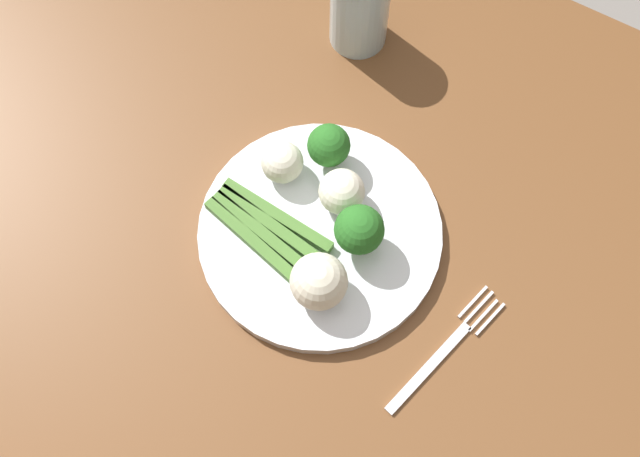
{
  "coord_description": "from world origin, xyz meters",
  "views": [
    {
      "loc": [
        0.17,
        -0.27,
        1.52
      ],
      "look_at": [
        0.01,
        -0.01,
        0.77
      ],
      "focal_mm": 43.73,
      "sensor_mm": 36.0,
      "label": 1
    }
  ],
  "objects_px": {
    "cauliflower_near_fork": "(342,192)",
    "cauliflower_edge": "(282,162)",
    "dining_table": "(313,261)",
    "fork": "(445,349)",
    "water_glass": "(360,6)",
    "broccoli_outer_edge": "(329,146)",
    "plate": "(320,233)",
    "broccoli_back_right": "(361,227)",
    "asparagus_bundle": "(266,230)",
    "cauliflower_left": "(319,281)"
  },
  "relations": [
    {
      "from": "cauliflower_near_fork",
      "to": "cauliflower_edge",
      "type": "xyz_separation_m",
      "value": [
        -0.07,
        -0.0,
        -0.0
      ]
    },
    {
      "from": "dining_table",
      "to": "cauliflower_edge",
      "type": "distance_m",
      "value": 0.16
    },
    {
      "from": "fork",
      "to": "water_glass",
      "type": "xyz_separation_m",
      "value": [
        -0.26,
        0.29,
        0.05
      ]
    },
    {
      "from": "dining_table",
      "to": "broccoli_outer_edge",
      "type": "bearing_deg",
      "value": 106.15
    },
    {
      "from": "plate",
      "to": "broccoli_outer_edge",
      "type": "distance_m",
      "value": 0.09
    },
    {
      "from": "cauliflower_near_fork",
      "to": "plate",
      "type": "bearing_deg",
      "value": -93.76
    },
    {
      "from": "cauliflower_near_fork",
      "to": "cauliflower_edge",
      "type": "relative_size",
      "value": 1.07
    },
    {
      "from": "broccoli_back_right",
      "to": "cauliflower_edge",
      "type": "bearing_deg",
      "value": 165.76
    },
    {
      "from": "asparagus_bundle",
      "to": "broccoli_back_right",
      "type": "xyz_separation_m",
      "value": [
        0.09,
        0.04,
        0.03
      ]
    },
    {
      "from": "broccoli_back_right",
      "to": "cauliflower_edge",
      "type": "relative_size",
      "value": 1.38
    },
    {
      "from": "cauliflower_edge",
      "to": "fork",
      "type": "distance_m",
      "value": 0.26
    },
    {
      "from": "plate",
      "to": "asparagus_bundle",
      "type": "relative_size",
      "value": 1.84
    },
    {
      "from": "cauliflower_left",
      "to": "cauliflower_edge",
      "type": "bearing_deg",
      "value": 136.35
    },
    {
      "from": "broccoli_outer_edge",
      "to": "cauliflower_near_fork",
      "type": "relative_size",
      "value": 1.16
    },
    {
      "from": "cauliflower_edge",
      "to": "water_glass",
      "type": "xyz_separation_m",
      "value": [
        -0.02,
        0.2,
        0.02
      ]
    },
    {
      "from": "cauliflower_near_fork",
      "to": "water_glass",
      "type": "bearing_deg",
      "value": 114.59
    },
    {
      "from": "cauliflower_left",
      "to": "asparagus_bundle",
      "type": "bearing_deg",
      "value": 160.57
    },
    {
      "from": "plate",
      "to": "cauliflower_edge",
      "type": "bearing_deg",
      "value": 150.54
    },
    {
      "from": "broccoli_back_right",
      "to": "water_glass",
      "type": "xyz_separation_m",
      "value": [
        -0.13,
        0.23,
        0.0
      ]
    },
    {
      "from": "fork",
      "to": "broccoli_outer_edge",
      "type": "bearing_deg",
      "value": 73.38
    },
    {
      "from": "cauliflower_near_fork",
      "to": "cauliflower_left",
      "type": "bearing_deg",
      "value": -73.07
    },
    {
      "from": "cauliflower_near_fork",
      "to": "fork",
      "type": "height_order",
      "value": "cauliflower_near_fork"
    },
    {
      "from": "dining_table",
      "to": "broccoli_outer_edge",
      "type": "height_order",
      "value": "broccoli_outer_edge"
    },
    {
      "from": "broccoli_outer_edge",
      "to": "water_glass",
      "type": "relative_size",
      "value": 0.5
    },
    {
      "from": "cauliflower_left",
      "to": "cauliflower_edge",
      "type": "xyz_separation_m",
      "value": [
        -0.1,
        0.1,
        -0.01
      ]
    },
    {
      "from": "asparagus_bundle",
      "to": "cauliflower_left",
      "type": "height_order",
      "value": "cauliflower_left"
    },
    {
      "from": "cauliflower_left",
      "to": "cauliflower_edge",
      "type": "distance_m",
      "value": 0.14
    },
    {
      "from": "cauliflower_near_fork",
      "to": "water_glass",
      "type": "relative_size",
      "value": 0.44
    },
    {
      "from": "plate",
      "to": "cauliflower_left",
      "type": "distance_m",
      "value": 0.08
    },
    {
      "from": "dining_table",
      "to": "cauliflower_edge",
      "type": "bearing_deg",
      "value": 150.11
    },
    {
      "from": "cauliflower_near_fork",
      "to": "fork",
      "type": "relative_size",
      "value": 0.29
    },
    {
      "from": "dining_table",
      "to": "broccoli_outer_edge",
      "type": "distance_m",
      "value": 0.18
    },
    {
      "from": "dining_table",
      "to": "plate",
      "type": "xyz_separation_m",
      "value": [
        0.01,
        -0.01,
        0.12
      ]
    },
    {
      "from": "plate",
      "to": "cauliflower_near_fork",
      "type": "xyz_separation_m",
      "value": [
        0.0,
        0.04,
        0.03
      ]
    },
    {
      "from": "asparagus_bundle",
      "to": "cauliflower_near_fork",
      "type": "xyz_separation_m",
      "value": [
        0.05,
        0.07,
        0.02
      ]
    },
    {
      "from": "broccoli_outer_edge",
      "to": "cauliflower_near_fork",
      "type": "height_order",
      "value": "broccoli_outer_edge"
    },
    {
      "from": "broccoli_outer_edge",
      "to": "dining_table",
      "type": "bearing_deg",
      "value": -73.85
    },
    {
      "from": "broccoli_outer_edge",
      "to": "cauliflower_edge",
      "type": "relative_size",
      "value": 1.24
    },
    {
      "from": "broccoli_back_right",
      "to": "dining_table",
      "type": "bearing_deg",
      "value": -176.08
    },
    {
      "from": "broccoli_back_right",
      "to": "broccoli_outer_edge",
      "type": "distance_m",
      "value": 0.1
    },
    {
      "from": "asparagus_bundle",
      "to": "broccoli_back_right",
      "type": "distance_m",
      "value": 0.1
    },
    {
      "from": "dining_table",
      "to": "water_glass",
      "type": "distance_m",
      "value": 0.3
    },
    {
      "from": "asparagus_bundle",
      "to": "broccoli_outer_edge",
      "type": "xyz_separation_m",
      "value": [
        0.01,
        0.11,
        0.03
      ]
    },
    {
      "from": "dining_table",
      "to": "water_glass",
      "type": "height_order",
      "value": "water_glass"
    },
    {
      "from": "asparagus_bundle",
      "to": "cauliflower_near_fork",
      "type": "bearing_deg",
      "value": 63.25
    },
    {
      "from": "cauliflower_near_fork",
      "to": "cauliflower_left",
      "type": "relative_size",
      "value": 0.84
    },
    {
      "from": "broccoli_back_right",
      "to": "cauliflower_edge",
      "type": "xyz_separation_m",
      "value": [
        -0.11,
        0.03,
        -0.01
      ]
    },
    {
      "from": "broccoli_outer_edge",
      "to": "cauliflower_near_fork",
      "type": "bearing_deg",
      "value": -44.78
    },
    {
      "from": "cauliflower_left",
      "to": "plate",
      "type": "bearing_deg",
      "value": 119.29
    },
    {
      "from": "plate",
      "to": "cauliflower_left",
      "type": "bearing_deg",
      "value": -60.71
    }
  ]
}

